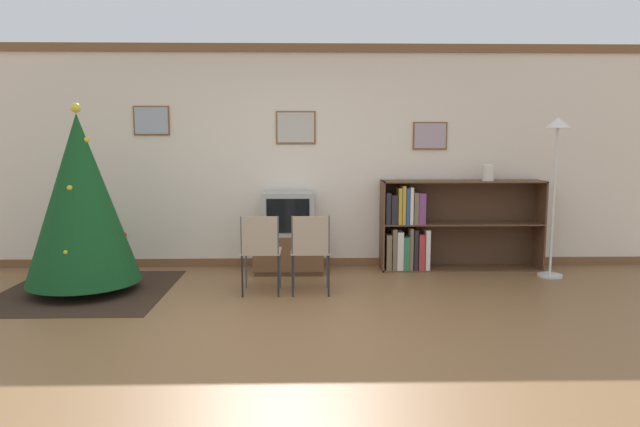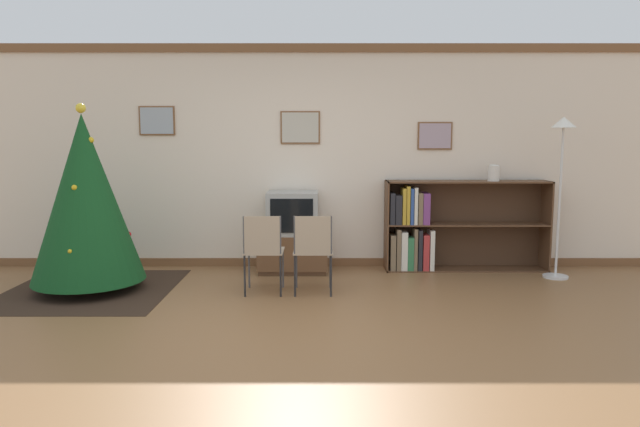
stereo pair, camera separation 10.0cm
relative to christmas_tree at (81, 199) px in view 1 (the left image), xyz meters
name	(u,v)px [view 1 (the left image)]	position (x,y,z in m)	size (l,w,h in m)	color
ground_plane	(289,334)	(2.16, -1.36, -0.97)	(24.00, 24.00, 0.00)	brown
wall_back	(295,157)	(2.16, 1.19, 0.39)	(8.86, 0.11, 2.70)	silver
area_rug	(86,291)	(0.00, 0.00, -0.96)	(1.71, 1.80, 0.01)	#332319
christmas_tree	(81,199)	(0.00, 0.00, 0.00)	(1.14, 1.14, 1.93)	maroon
tv_console	(289,253)	(2.09, 0.86, -0.74)	(0.82, 0.53, 0.46)	#4C311E
television	(289,213)	(2.09, 0.85, -0.26)	(0.60, 0.52, 0.50)	#9E9E99
folding_chair_left	(261,249)	(1.84, -0.16, -0.49)	(0.40, 0.40, 0.82)	tan
folding_chair_right	(311,249)	(2.34, -0.16, -0.49)	(0.40, 0.40, 0.82)	tan
bookshelf	(430,228)	(3.80, 0.95, -0.46)	(1.94, 0.36, 1.08)	brown
vase	(488,172)	(4.47, 0.91, 0.21)	(0.14, 0.14, 0.19)	silver
standing_lamp	(556,155)	(5.11, 0.55, 0.43)	(0.28, 0.28, 1.82)	silver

